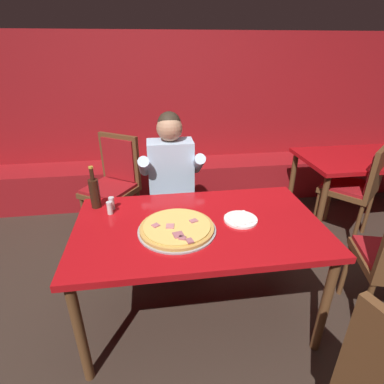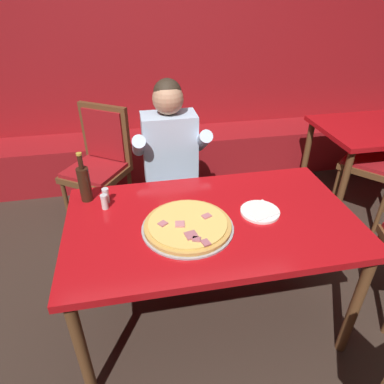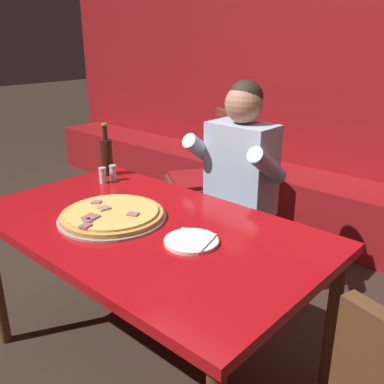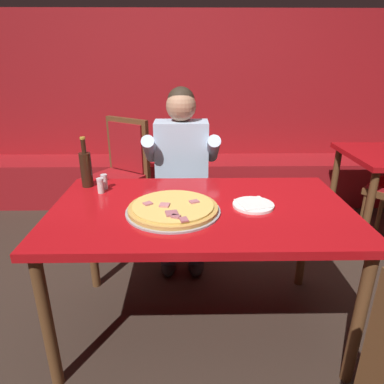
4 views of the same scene
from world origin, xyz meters
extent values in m
plane|color=#33261E|center=(0.00, 0.00, 0.00)|extent=(24.00, 24.00, 0.00)
cube|color=maroon|center=(0.00, 2.18, 0.95)|extent=(6.80, 0.16, 1.90)
cube|color=maroon|center=(0.00, 1.86, 0.23)|extent=(6.46, 0.48, 0.46)
cylinder|color=brown|center=(-0.70, -0.38, 0.36)|extent=(0.06, 0.06, 0.71)
cylinder|color=brown|center=(0.70, -0.38, 0.36)|extent=(0.06, 0.06, 0.71)
cylinder|color=brown|center=(-0.70, 0.38, 0.36)|extent=(0.06, 0.06, 0.71)
cylinder|color=brown|center=(0.70, 0.38, 0.36)|extent=(0.06, 0.06, 0.71)
cube|color=#B20F14|center=(0.00, 0.00, 0.73)|extent=(1.51, 0.88, 0.04)
cylinder|color=#9E9EA3|center=(-0.14, -0.06, 0.76)|extent=(0.46, 0.46, 0.01)
cylinder|color=#C69347|center=(-0.14, -0.06, 0.77)|extent=(0.44, 0.44, 0.02)
cylinder|color=#E5BC5B|center=(-0.14, -0.06, 0.79)|extent=(0.40, 0.40, 0.01)
cube|color=#B76670|center=(-0.26, -0.05, 0.80)|extent=(0.05, 0.05, 0.01)
cube|color=#A85B66|center=(-0.12, -0.20, 0.80)|extent=(0.05, 0.04, 0.01)
cube|color=#A85B66|center=(-0.14, -0.17, 0.80)|extent=(0.07, 0.07, 0.01)
cube|color=#C6757A|center=(-0.18, -0.07, 0.80)|extent=(0.05, 0.05, 0.01)
cube|color=#A85B66|center=(-0.09, -0.23, 0.80)|extent=(0.05, 0.05, 0.01)
cube|color=#B76670|center=(-0.04, -0.03, 0.80)|extent=(0.06, 0.05, 0.01)
cylinder|color=white|center=(0.26, 0.00, 0.76)|extent=(0.21, 0.21, 0.01)
cube|color=white|center=(0.26, 0.00, 0.77)|extent=(0.19, 0.19, 0.01)
cylinder|color=black|center=(-0.65, 0.31, 0.85)|extent=(0.07, 0.07, 0.20)
cylinder|color=black|center=(-0.65, 0.31, 0.99)|extent=(0.03, 0.03, 0.08)
cylinder|color=#B29933|center=(-0.65, 0.31, 1.04)|extent=(0.03, 0.03, 0.01)
cylinder|color=silver|center=(-0.55, 0.20, 0.79)|extent=(0.04, 0.04, 0.07)
cylinder|color=#B23323|center=(-0.55, 0.20, 0.78)|extent=(0.03, 0.03, 0.04)
cylinder|color=silver|center=(-0.55, 0.20, 0.83)|extent=(0.04, 0.04, 0.01)
cylinder|color=silver|center=(-0.55, 0.26, 0.79)|extent=(0.04, 0.04, 0.07)
cylinder|color=#28231E|center=(-0.55, 0.26, 0.78)|extent=(0.03, 0.03, 0.04)
cylinder|color=silver|center=(-0.55, 0.26, 0.83)|extent=(0.04, 0.04, 0.01)
ellipsoid|color=black|center=(-0.21, 0.54, 0.04)|extent=(0.11, 0.24, 0.09)
ellipsoid|color=black|center=(-0.01, 0.54, 0.04)|extent=(0.11, 0.24, 0.09)
cylinder|color=#282833|center=(-0.21, 0.54, 0.23)|extent=(0.11, 0.11, 0.43)
cylinder|color=#282833|center=(-0.01, 0.54, 0.23)|extent=(0.11, 0.11, 0.43)
cube|color=#282833|center=(-0.11, 0.64, 0.51)|extent=(0.34, 0.40, 0.12)
cube|color=silver|center=(-0.11, 0.84, 0.78)|extent=(0.38, 0.22, 0.52)
cylinder|color=silver|center=(-0.33, 0.76, 0.86)|extent=(0.09, 0.30, 0.25)
cylinder|color=silver|center=(0.11, 0.76, 0.86)|extent=(0.09, 0.30, 0.25)
sphere|color=tan|center=(-0.11, 0.84, 1.15)|extent=(0.21, 0.21, 0.21)
sphere|color=#2D2319|center=(-0.11, 0.85, 1.18)|extent=(0.19, 0.19, 0.19)
cylinder|color=brown|center=(1.12, 0.03, 0.23)|extent=(0.04, 0.04, 0.46)
cylinder|color=brown|center=(1.60, 1.08, 0.24)|extent=(0.04, 0.04, 0.48)
cylinder|color=brown|center=(1.31, 0.83, 0.24)|extent=(0.04, 0.04, 0.48)
cylinder|color=brown|center=(1.56, 0.54, 0.24)|extent=(0.04, 0.04, 0.48)
cube|color=brown|center=(1.58, 0.81, 0.50)|extent=(0.62, 0.62, 0.05)
cube|color=maroon|center=(1.58, 0.81, 0.54)|extent=(0.57, 0.57, 0.03)
cylinder|color=brown|center=(-0.95, 1.09, 0.22)|extent=(0.04, 0.04, 0.45)
cylinder|color=brown|center=(-0.63, 0.88, 0.22)|extent=(0.04, 0.04, 0.45)
cylinder|color=brown|center=(-0.74, 1.41, 0.22)|extent=(0.04, 0.04, 0.45)
cylinder|color=brown|center=(-0.42, 1.20, 0.22)|extent=(0.04, 0.04, 0.45)
cube|color=brown|center=(-0.69, 1.14, 0.47)|extent=(0.61, 0.61, 0.05)
cube|color=maroon|center=(-0.69, 1.14, 0.51)|extent=(0.56, 0.56, 0.03)
cube|color=brown|center=(-0.58, 1.31, 0.74)|extent=(0.39, 0.28, 0.49)
cube|color=maroon|center=(-0.59, 1.29, 0.74)|extent=(0.31, 0.22, 0.41)
cylinder|color=brown|center=(1.27, 0.69, 0.36)|extent=(0.06, 0.06, 0.71)
cylinder|color=brown|center=(1.27, 1.32, 0.36)|extent=(0.06, 0.06, 0.71)
camera|label=1|loc=(-0.26, -1.55, 1.74)|focal=28.00mm
camera|label=2|loc=(-0.38, -1.40, 1.83)|focal=32.00mm
camera|label=3|loc=(1.24, -1.08, 1.50)|focal=40.00mm
camera|label=4|loc=(-0.07, -1.58, 1.46)|focal=32.00mm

